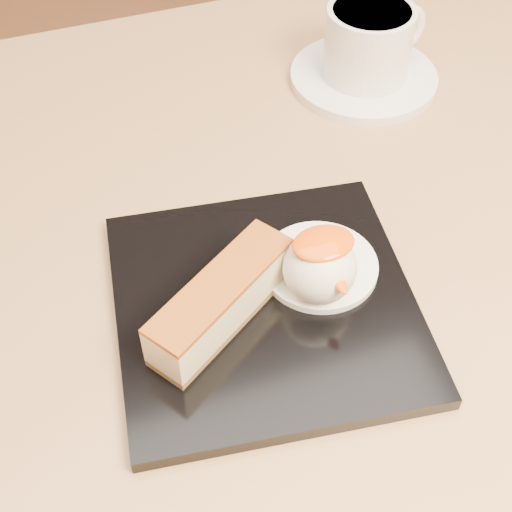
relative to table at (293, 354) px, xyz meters
name	(u,v)px	position (x,y,z in m)	size (l,w,h in m)	color
table	(293,354)	(0.00, 0.00, 0.00)	(0.80, 0.80, 0.72)	black
dessert_plate	(265,305)	(-0.05, -0.05, 0.16)	(0.22, 0.22, 0.01)	black
cheesecake	(221,301)	(-0.08, -0.05, 0.19)	(0.12, 0.10, 0.04)	brown
cream_smear	(319,266)	(0.00, -0.03, 0.17)	(0.09, 0.09, 0.01)	white
ice_cream_scoop	(320,268)	(-0.01, -0.05, 0.19)	(0.05, 0.05, 0.05)	white
mango_sauce	(323,243)	(-0.01, -0.05, 0.22)	(0.05, 0.03, 0.01)	#FF5608
mint_sprig	(272,249)	(-0.03, -0.01, 0.17)	(0.04, 0.03, 0.00)	#297F2D
saucer	(363,77)	(0.15, 0.19, 0.16)	(0.15, 0.15, 0.01)	white
coffee_cup	(370,41)	(0.15, 0.19, 0.20)	(0.11, 0.09, 0.07)	white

